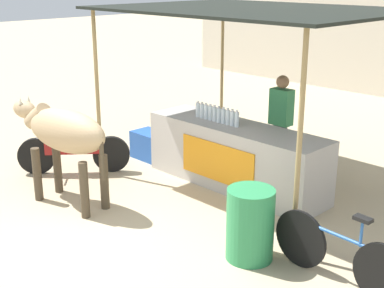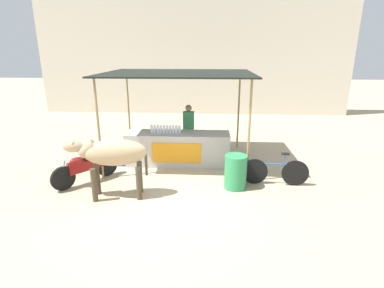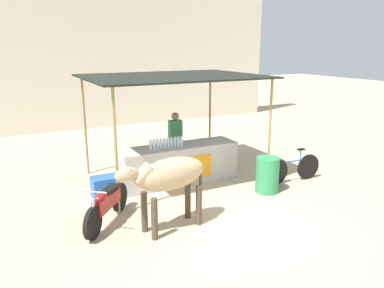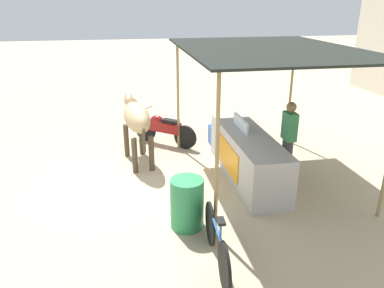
{
  "view_description": "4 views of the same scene",
  "coord_description": "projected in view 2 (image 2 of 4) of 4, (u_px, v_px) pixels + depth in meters",
  "views": [
    {
      "loc": [
        5.01,
        -3.61,
        3.12
      ],
      "look_at": [
        0.26,
        1.03,
        0.99
      ],
      "focal_mm": 50.0,
      "sensor_mm": 36.0,
      "label": 1
    },
    {
      "loc": [
        0.92,
        -6.13,
        3.25
      ],
      "look_at": [
        0.46,
        1.42,
        0.87
      ],
      "focal_mm": 28.0,
      "sensor_mm": 36.0,
      "label": 2
    },
    {
      "loc": [
        -3.79,
        -5.88,
        3.34
      ],
      "look_at": [
        0.03,
        1.53,
        1.15
      ],
      "focal_mm": 35.0,
      "sensor_mm": 36.0,
      "label": 3
    },
    {
      "loc": [
        6.76,
        -0.23,
        3.48
      ],
      "look_at": [
        0.04,
        1.04,
        0.84
      ],
      "focal_mm": 35.0,
      "sensor_mm": 36.0,
      "label": 4
    }
  ],
  "objects": [
    {
      "name": "water_barrel",
      "position": [
        235.0,
        172.0,
        7.28
      ],
      "size": [
        0.54,
        0.54,
        0.84
      ],
      "primitive_type": "cylinder",
      "color": "#2D8C51",
      "rests_on": "ground"
    },
    {
      "name": "water_bottle_row",
      "position": [
        165.0,
        129.0,
        8.61
      ],
      "size": [
        0.88,
        0.07,
        0.25
      ],
      "color": "silver",
      "rests_on": "stall_counter"
    },
    {
      "name": "building_wall_far",
      "position": [
        193.0,
        50.0,
        15.27
      ],
      "size": [
        16.0,
        0.5,
        6.53
      ],
      "primitive_type": "cube",
      "color": "beige",
      "rests_on": "ground"
    },
    {
      "name": "cooler_box",
      "position": [
        115.0,
        156.0,
        8.9
      ],
      "size": [
        0.6,
        0.44,
        0.48
      ],
      "primitive_type": "cube",
      "color": "blue",
      "rests_on": "ground"
    },
    {
      "name": "stall_awning",
      "position": [
        178.0,
        76.0,
        8.48
      ],
      "size": [
        4.2,
        3.2,
        2.65
      ],
      "color": "black",
      "rests_on": "ground"
    },
    {
      "name": "motorcycle_parked",
      "position": [
        85.0,
        167.0,
        7.56
      ],
      "size": [
        1.21,
        1.44,
        0.9
      ],
      "color": "black",
      "rests_on": "ground"
    },
    {
      "name": "ground_plane",
      "position": [
        168.0,
        198.0,
        6.86
      ],
      "size": [
        60.0,
        60.0,
        0.0
      ],
      "primitive_type": "plane",
      "color": "tan"
    },
    {
      "name": "vendor_behind_counter",
      "position": [
        189.0,
        130.0,
        9.4
      ],
      "size": [
        0.34,
        0.22,
        1.65
      ],
      "color": "#383842",
      "rests_on": "ground"
    },
    {
      "name": "stall_counter",
      "position": [
        178.0,
        149.0,
        8.81
      ],
      "size": [
        3.0,
        0.82,
        0.96
      ],
      "color": "#B2ADA8",
      "rests_on": "ground"
    },
    {
      "name": "bicycle_leaning",
      "position": [
        275.0,
        172.0,
        7.47
      ],
      "size": [
        1.66,
        0.13,
        0.85
      ],
      "color": "black",
      "rests_on": "ground"
    },
    {
      "name": "cow",
      "position": [
        113.0,
        155.0,
        6.64
      ],
      "size": [
        1.85,
        0.73,
        1.44
      ],
      "color": "tan",
      "rests_on": "ground"
    }
  ]
}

